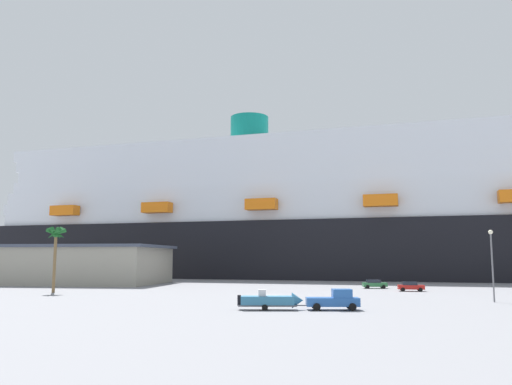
{
  "coord_description": "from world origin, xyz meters",
  "views": [
    {
      "loc": [
        15.58,
        -76.56,
        5.48
      ],
      "look_at": [
        -9.57,
        32.51,
        19.63
      ],
      "focal_mm": 36.49,
      "sensor_mm": 36.0,
      "label": 1
    }
  ],
  "objects_px": {
    "small_boat_on_trailer": "(273,301)",
    "parked_car_red_hatchback": "(411,286)",
    "street_lamp": "(492,256)",
    "cruise_ship": "(392,219)",
    "palm_tree": "(56,238)",
    "pickup_truck": "(335,300)",
    "parked_car_green_wagon": "(374,284)"
  },
  "relations": [
    {
      "from": "small_boat_on_trailer",
      "to": "parked_car_red_hatchback",
      "type": "relative_size",
      "value": 1.79
    },
    {
      "from": "street_lamp",
      "to": "parked_car_red_hatchback",
      "type": "bearing_deg",
      "value": 113.65
    },
    {
      "from": "cruise_ship",
      "to": "palm_tree",
      "type": "relative_size",
      "value": 28.32
    },
    {
      "from": "palm_tree",
      "to": "street_lamp",
      "type": "distance_m",
      "value": 64.94
    },
    {
      "from": "parked_car_red_hatchback",
      "to": "pickup_truck",
      "type": "bearing_deg",
      "value": -105.95
    },
    {
      "from": "cruise_ship",
      "to": "street_lamp",
      "type": "xyz_separation_m",
      "value": [
        9.97,
        -71.14,
        -10.08
      ]
    },
    {
      "from": "cruise_ship",
      "to": "street_lamp",
      "type": "height_order",
      "value": "cruise_ship"
    },
    {
      "from": "street_lamp",
      "to": "palm_tree",
      "type": "bearing_deg",
      "value": 176.7
    },
    {
      "from": "palm_tree",
      "to": "parked_car_red_hatchback",
      "type": "distance_m",
      "value": 58.84
    },
    {
      "from": "palm_tree",
      "to": "small_boat_on_trailer",
      "type": "bearing_deg",
      "value": -26.1
    },
    {
      "from": "parked_car_green_wagon",
      "to": "small_boat_on_trailer",
      "type": "bearing_deg",
      "value": -103.55
    },
    {
      "from": "small_boat_on_trailer",
      "to": "pickup_truck",
      "type": "bearing_deg",
      "value": 12.12
    },
    {
      "from": "cruise_ship",
      "to": "pickup_truck",
      "type": "xyz_separation_m",
      "value": [
        -8.72,
        -85.47,
        -14.83
      ]
    },
    {
      "from": "palm_tree",
      "to": "parked_car_red_hatchback",
      "type": "xyz_separation_m",
      "value": [
        55.93,
        16.44,
        -7.95
      ]
    },
    {
      "from": "parked_car_green_wagon",
      "to": "cruise_ship",
      "type": "bearing_deg",
      "value": 83.79
    },
    {
      "from": "cruise_ship",
      "to": "parked_car_green_wagon",
      "type": "height_order",
      "value": "cruise_ship"
    },
    {
      "from": "pickup_truck",
      "to": "street_lamp",
      "type": "height_order",
      "value": "street_lamp"
    },
    {
      "from": "small_boat_on_trailer",
      "to": "parked_car_green_wagon",
      "type": "bearing_deg",
      "value": 76.45
    },
    {
      "from": "small_boat_on_trailer",
      "to": "palm_tree",
      "type": "bearing_deg",
      "value": 153.9
    },
    {
      "from": "cruise_ship",
      "to": "palm_tree",
      "type": "bearing_deg",
      "value": -129.1
    },
    {
      "from": "small_boat_on_trailer",
      "to": "cruise_ship",
      "type": "bearing_deg",
      "value": 80.12
    },
    {
      "from": "pickup_truck",
      "to": "parked_car_red_hatchback",
      "type": "relative_size",
      "value": 1.36
    },
    {
      "from": "pickup_truck",
      "to": "parked_car_green_wagon",
      "type": "distance_m",
      "value": 41.72
    },
    {
      "from": "small_boat_on_trailer",
      "to": "street_lamp",
      "type": "xyz_separation_m",
      "value": [
        25.09,
        15.7,
        4.83
      ]
    },
    {
      "from": "parked_car_green_wagon",
      "to": "palm_tree",
      "type": "bearing_deg",
      "value": -154.85
    },
    {
      "from": "palm_tree",
      "to": "parked_car_green_wagon",
      "type": "height_order",
      "value": "palm_tree"
    },
    {
      "from": "pickup_truck",
      "to": "parked_car_green_wagon",
      "type": "height_order",
      "value": "pickup_truck"
    },
    {
      "from": "cruise_ship",
      "to": "parked_car_red_hatchback",
      "type": "distance_m",
      "value": 53.16
    },
    {
      "from": "cruise_ship",
      "to": "parked_car_green_wagon",
      "type": "relative_size",
      "value": 64.82
    },
    {
      "from": "street_lamp",
      "to": "cruise_ship",
      "type": "bearing_deg",
      "value": 97.98
    },
    {
      "from": "small_boat_on_trailer",
      "to": "parked_car_red_hatchback",
      "type": "height_order",
      "value": "small_boat_on_trailer"
    },
    {
      "from": "pickup_truck",
      "to": "street_lamp",
      "type": "xyz_separation_m",
      "value": [
        18.69,
        14.33,
        4.75
      ]
    }
  ]
}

